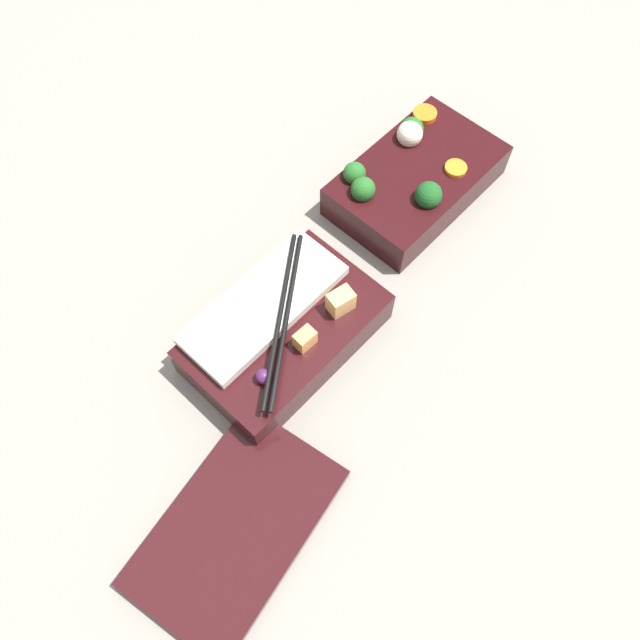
# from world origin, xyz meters

# --- Properties ---
(ground_plane) EXTENTS (3.00, 3.00, 0.00)m
(ground_plane) POSITION_xyz_m (0.00, 0.00, 0.00)
(ground_plane) COLOR gray
(bento_tray_vegetable) EXTENTS (0.21, 0.13, 0.07)m
(bento_tray_vegetable) POSITION_xyz_m (-0.13, -0.00, 0.03)
(bento_tray_vegetable) COLOR black
(bento_tray_vegetable) RESTS_ON ground_plane
(bento_tray_rice) EXTENTS (0.21, 0.13, 0.07)m
(bento_tray_rice) POSITION_xyz_m (0.12, 0.03, 0.03)
(bento_tray_rice) COLOR black
(bento_tray_rice) RESTS_ON ground_plane
(bento_lid) EXTENTS (0.22, 0.16, 0.02)m
(bento_lid) POSITION_xyz_m (0.29, 0.13, 0.01)
(bento_lid) COLOR black
(bento_lid) RESTS_ON ground_plane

